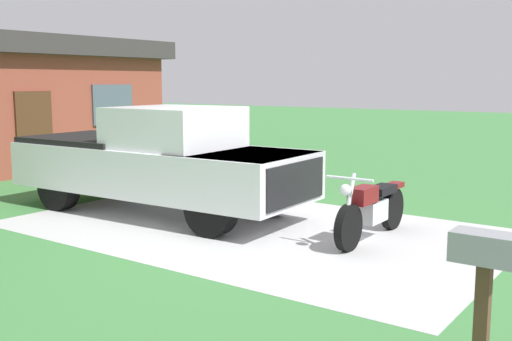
{
  "coord_description": "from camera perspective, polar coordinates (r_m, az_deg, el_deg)",
  "views": [
    {
      "loc": [
        -7.66,
        -5.55,
        2.34
      ],
      "look_at": [
        0.23,
        0.09,
        0.9
      ],
      "focal_mm": 42.39,
      "sensor_mm": 36.0,
      "label": 1
    }
  ],
  "objects": [
    {
      "name": "driveway_pad",
      "position": [
        9.74,
        -0.35,
        -5.44
      ],
      "size": [
        4.75,
        7.67,
        0.01
      ],
      "primitive_type": "cube",
      "color": "#B9B9B9",
      "rests_on": "ground"
    },
    {
      "name": "motorcycle",
      "position": [
        9.12,
        10.86,
        -3.53
      ],
      "size": [
        2.21,
        0.7,
        1.09
      ],
      "color": "black",
      "rests_on": "ground"
    },
    {
      "name": "pickup_truck",
      "position": [
        10.87,
        -9.41,
        1.0
      ],
      "size": [
        2.22,
        5.7,
        1.9
      ],
      "color": "black",
      "rests_on": "ground"
    },
    {
      "name": "mailbox",
      "position": [
        4.73,
        20.78,
        -8.84
      ],
      "size": [
        0.26,
        0.48,
        1.26
      ],
      "color": "#4C3823",
      "rests_on": "ground"
    },
    {
      "name": "ground_plane",
      "position": [
        9.74,
        -0.35,
        -5.45
      ],
      "size": [
        80.0,
        80.0,
        0.0
      ],
      "primitive_type": "plane",
      "color": "#3F7D3F"
    }
  ]
}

